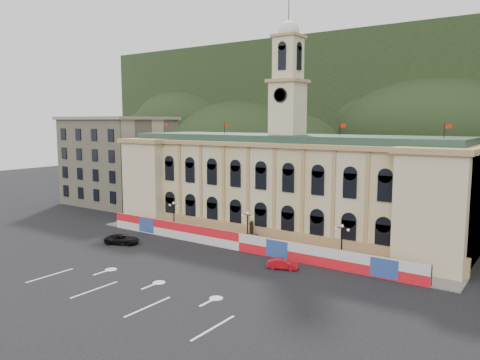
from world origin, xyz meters
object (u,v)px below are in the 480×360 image
Objects in this scene: red_sedan at (283,264)px; black_suv at (122,239)px; statue at (252,238)px; lamp_center at (248,226)px.

red_sedan is 0.73× the size of black_suv.
statue is at bearing 34.61° from red_sedan.
black_suv is at bearing -151.13° from lamp_center.
lamp_center reaches higher than statue.
statue is at bearing 90.00° from lamp_center.
lamp_center is 0.94× the size of black_suv.
black_suv is (-16.00, -8.82, -2.38)m from lamp_center.
lamp_center is at bearing -90.00° from statue.
lamp_center reaches higher than red_sedan.
lamp_center is at bearing 39.05° from red_sedan.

